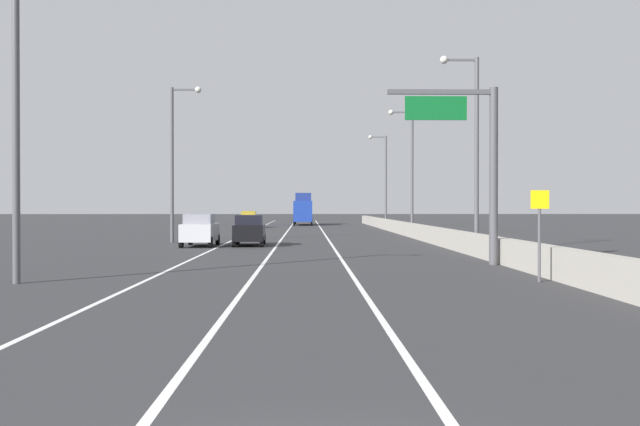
{
  "coord_description": "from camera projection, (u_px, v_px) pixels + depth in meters",
  "views": [
    {
      "loc": [
        -0.15,
        -6.23,
        2.48
      ],
      "look_at": [
        0.66,
        36.01,
        2.08
      ],
      "focal_mm": 40.69,
      "sensor_mm": 36.0,
      "label": 1
    }
  ],
  "objects": [
    {
      "name": "car_black_1",
      "position": [
        249.0,
        230.0,
        45.44
      ],
      "size": [
        2.01,
        4.5,
        1.94
      ],
      "color": "black",
      "rests_on": "ground_plane"
    },
    {
      "name": "box_truck",
      "position": [
        303.0,
        210.0,
        95.87
      ],
      "size": [
        2.53,
        8.56,
        4.27
      ],
      "color": "navy",
      "rests_on": "ground_plane"
    },
    {
      "name": "lane_stripe_right",
      "position": [
        326.0,
        235.0,
        61.27
      ],
      "size": [
        0.16,
        130.0,
        0.0
      ],
      "primitive_type": "cube",
      "color": "silver",
      "rests_on": "ground_plane"
    },
    {
      "name": "lamp_post_right_third",
      "position": [
        409.0,
        164.0,
        61.48
      ],
      "size": [
        2.14,
        0.44,
        10.67
      ],
      "color": "#4C4C51",
      "rests_on": "ground_plane"
    },
    {
      "name": "speed_advisory_sign",
      "position": [
        539.0,
        228.0,
        23.64
      ],
      "size": [
        0.6,
        0.11,
        3.0
      ],
      "color": "#4C4C51",
      "rests_on": "ground_plane"
    },
    {
      "name": "car_silver_0",
      "position": [
        200.0,
        230.0,
        44.69
      ],
      "size": [
        1.99,
        4.27,
        2.0
      ],
      "color": "#B7B7BC",
      "rests_on": "ground_plane"
    },
    {
      "name": "lamp_post_right_fourth",
      "position": [
        384.0,
        175.0,
        83.48
      ],
      "size": [
        2.14,
        0.44,
        10.67
      ],
      "color": "#4C4C51",
      "rests_on": "ground_plane"
    },
    {
      "name": "car_yellow_2",
      "position": [
        249.0,
        219.0,
        83.68
      ],
      "size": [
        2.03,
        4.23,
        1.92
      ],
      "color": "gold",
      "rests_on": "ground_plane"
    },
    {
      "name": "jersey_barrier_right",
      "position": [
        439.0,
        236.0,
        46.4
      ],
      "size": [
        0.6,
        120.0,
        1.1
      ],
      "primitive_type": "cube",
      "color": "#9E998E",
      "rests_on": "ground_plane"
    },
    {
      "name": "lane_stripe_center",
      "position": [
        284.0,
        236.0,
        61.21
      ],
      "size": [
        0.16,
        130.0,
        0.0
      ],
      "primitive_type": "cube",
      "color": "silver",
      "rests_on": "ground_plane"
    },
    {
      "name": "lane_stripe_left",
      "position": [
        243.0,
        236.0,
        61.14
      ],
      "size": [
        0.16,
        130.0,
        0.0
      ],
      "primitive_type": "cube",
      "color": "silver",
      "rests_on": "ground_plane"
    },
    {
      "name": "lamp_post_right_second",
      "position": [
        472.0,
        140.0,
        39.48
      ],
      "size": [
        2.14,
        0.44,
        10.67
      ],
      "color": "#4C4C51",
      "rests_on": "ground_plane"
    },
    {
      "name": "lamp_post_left_near",
      "position": [
        24.0,
        93.0,
        23.14
      ],
      "size": [
        2.14,
        0.44,
        10.67
      ],
      "color": "#4C4C51",
      "rests_on": "ground_plane"
    },
    {
      "name": "ground_plane",
      "position": [
        308.0,
        232.0,
        70.24
      ],
      "size": [
        320.0,
        320.0,
        0.0
      ],
      "primitive_type": "plane",
      "color": "#2D2D30"
    },
    {
      "name": "lamp_post_left_mid",
      "position": [
        176.0,
        153.0,
        49.53
      ],
      "size": [
        2.14,
        0.44,
        10.67
      ],
      "color": "#4C4C51",
      "rests_on": "ground_plane"
    },
    {
      "name": "overhead_sign_gantry",
      "position": [
        476.0,
        153.0,
        30.54
      ],
      "size": [
        4.68,
        0.36,
        7.5
      ],
      "color": "#47474C",
      "rests_on": "ground_plane"
    }
  ]
}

